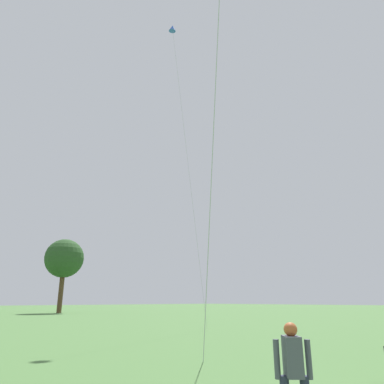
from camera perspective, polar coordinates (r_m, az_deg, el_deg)
The scene contains 3 objects.
person_child_front at distance 6.27m, azimuth 15.74°, elevation -25.32°, with size 0.46×0.45×1.58m.
small_kite_box_yellow at distance 35.13m, azimuth -3.05°, elevation 24.01°, with size 1.65×3.09×25.52m.
tree_broad_distant at distance 62.53m, azimuth -19.56°, elevation -9.92°, with size 6.12×6.12×11.46m.
Camera 1 is at (-8.62, -0.83, 1.91)m, focal length 33.71 mm.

